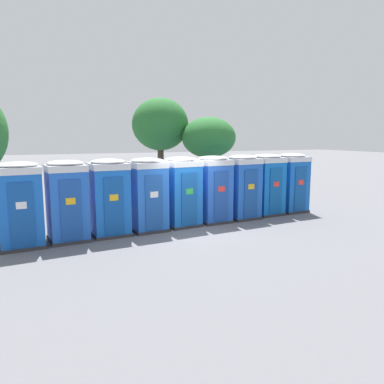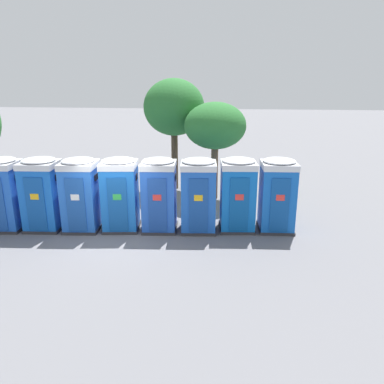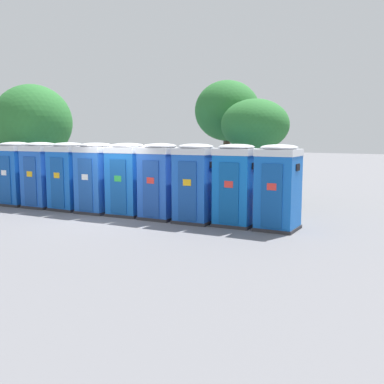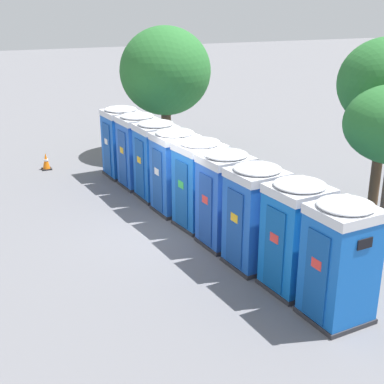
{
  "view_description": "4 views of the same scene",
  "coord_description": "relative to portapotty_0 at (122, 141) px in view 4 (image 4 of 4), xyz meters",
  "views": [
    {
      "loc": [
        -4.99,
        -11.97,
        3.27
      ],
      "look_at": [
        0.37,
        0.59,
        1.22
      ],
      "focal_mm": 35.0,
      "sensor_mm": 36.0,
      "label": 1
    },
    {
      "loc": [
        3.87,
        -11.34,
        5.0
      ],
      "look_at": [
        2.4,
        0.81,
        1.36
      ],
      "focal_mm": 35.0,
      "sensor_mm": 36.0,
      "label": 2
    },
    {
      "loc": [
        10.31,
        -11.3,
        2.8
      ],
      "look_at": [
        2.46,
        0.82,
        0.97
      ],
      "focal_mm": 42.0,
      "sensor_mm": 36.0,
      "label": 3
    },
    {
      "loc": [
        12.68,
        -5.29,
        6.09
      ],
      "look_at": [
        -0.43,
        0.51,
        0.91
      ],
      "focal_mm": 50.0,
      "sensor_mm": 36.0,
      "label": 4
    }
  ],
  "objects": [
    {
      "name": "street_tree_0",
      "position": [
        -2.09,
        2.52,
        2.11
      ],
      "size": [
        3.62,
        3.62,
        5.15
      ],
      "color": "#4C3826",
      "rests_on": "ground"
    },
    {
      "name": "portapotty_4",
      "position": [
        5.35,
        0.62,
        0.0
      ],
      "size": [
        1.35,
        1.35,
        2.54
      ],
      "color": "#2D2D33",
      "rests_on": "ground"
    },
    {
      "name": "portapotty_2",
      "position": [
        2.67,
        0.33,
        0.0
      ],
      "size": [
        1.3,
        1.29,
        2.54
      ],
      "color": "#2D2D33",
      "rests_on": "ground"
    },
    {
      "name": "portapotty_6",
      "position": [
        8.03,
        0.84,
        0.0
      ],
      "size": [
        1.31,
        1.31,
        2.54
      ],
      "color": "#2D2D33",
      "rests_on": "ground"
    },
    {
      "name": "traffic_cone",
      "position": [
        -1.88,
        -2.45,
        -0.97
      ],
      "size": [
        0.36,
        0.36,
        0.64
      ],
      "color": "black",
      "rests_on": "ground"
    },
    {
      "name": "portapotty_1",
      "position": [
        1.34,
        0.17,
        0.0
      ],
      "size": [
        1.3,
        1.31,
        2.54
      ],
      "color": "#2D2D33",
      "rests_on": "ground"
    },
    {
      "name": "portapotty_5",
      "position": [
        6.69,
        0.73,
        0.0
      ],
      "size": [
        1.27,
        1.3,
        2.54
      ],
      "color": "#2D2D33",
      "rests_on": "ground"
    },
    {
      "name": "portapotty_8",
      "position": [
        10.7,
        1.19,
        0.0
      ],
      "size": [
        1.26,
        1.28,
        2.54
      ],
      "color": "#2D2D33",
      "rests_on": "ground"
    },
    {
      "name": "portapotty_7",
      "position": [
        9.36,
        1.09,
        0.0
      ],
      "size": [
        1.31,
        1.31,
        2.54
      ],
      "color": "#2D2D33",
      "rests_on": "ground"
    },
    {
      "name": "portapotty_0",
      "position": [
        0.0,
        0.0,
        0.0
      ],
      "size": [
        1.35,
        1.31,
        2.54
      ],
      "color": "#2D2D33",
      "rests_on": "ground"
    },
    {
      "name": "portapotty_3",
      "position": [
        4.01,
        0.42,
        0.0
      ],
      "size": [
        1.28,
        1.3,
        2.54
      ],
      "color": "#2D2D33",
      "rests_on": "ground"
    },
    {
      "name": "ground_plane",
      "position": [
        5.41,
        0.05,
        -1.28
      ],
      "size": [
        120.0,
        120.0,
        0.0
      ],
      "primitive_type": "plane",
      "color": "slate"
    }
  ]
}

